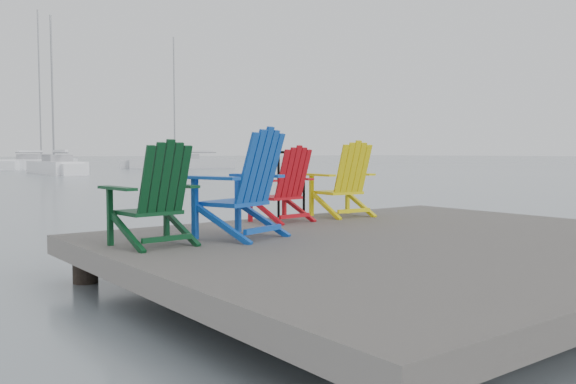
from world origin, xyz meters
TOP-DOWN VIEW (x-y plane):
  - ground at (0.00, 0.00)m, footprint 400.00×400.00m
  - dock at (0.00, 0.00)m, footprint 6.00×5.00m
  - handrail at (0.25, 2.45)m, footprint 0.48×0.04m
  - chair_green at (-2.41, 1.10)m, footprint 0.81×0.75m
  - chair_blue at (-1.45, 1.04)m, footprint 1.03×0.98m
  - chair_red at (-0.25, 1.96)m, footprint 0.79×0.74m
  - chair_yellow at (0.79, 1.97)m, footprint 0.85×0.79m
  - sailboat_near at (7.07, 36.16)m, footprint 2.18×7.55m
  - sailboat_mid at (9.85, 50.42)m, footprint 8.69×9.42m
  - sailboat_far at (20.11, 44.14)m, footprint 8.51×5.84m
  - buoy_a at (5.55, 16.12)m, footprint 0.39×0.39m
  - buoy_c at (14.50, 22.81)m, footprint 0.39×0.39m

SIDE VIEW (x-z plane):
  - ground at x=0.00m, z-range 0.00..0.00m
  - buoy_a at x=5.55m, z-range -0.19..0.19m
  - buoy_c at x=14.50m, z-range -0.19..0.19m
  - dock at x=0.00m, z-range -0.35..1.05m
  - sailboat_mid at x=9.85m, z-range -6.56..7.27m
  - sailboat_far at x=20.11m, z-range -5.47..6.18m
  - sailboat_near at x=7.07m, z-range -4.88..5.59m
  - chair_red at x=-0.25m, z-range 0.50..1.44m
  - chair_green at x=-2.41m, z-range 0.50..1.47m
  - chair_yellow at x=0.79m, z-range 0.50..1.50m
  - handrail at x=0.25m, z-range 0.59..1.49m
  - chair_blue at x=-1.45m, z-range 0.50..1.60m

